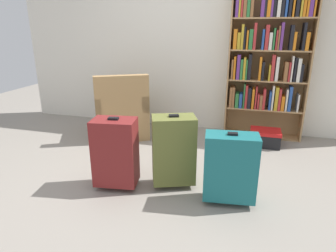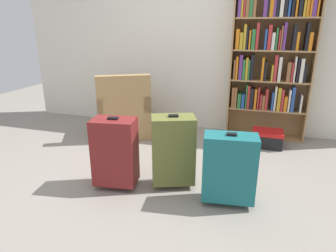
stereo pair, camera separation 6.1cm
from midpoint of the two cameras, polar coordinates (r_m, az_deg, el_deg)
name	(u,v)px [view 2 (the right image)]	position (r m, az deg, el deg)	size (l,w,h in m)	color
ground_plane	(151,184)	(2.99, -2.76, -11.16)	(9.49, 9.49, 0.00)	gray
back_wall	(194,40)	(4.45, 5.55, 16.24)	(5.42, 0.10, 2.60)	silver
bookshelf	(270,59)	(4.18, 19.59, 12.17)	(1.04, 0.26, 1.97)	#A87F51
armchair	(124,114)	(4.20, -8.18, 2.36)	(0.95, 0.95, 0.90)	#9E7A4C
mug	(162,135)	(4.10, -0.74, -1.80)	(0.12, 0.08, 0.10)	#1959A5
storage_box	(267,138)	(4.05, 19.08, -2.22)	(0.38, 0.30, 0.21)	black
suitcase_olive	(173,150)	(2.80, 1.64, -4.65)	(0.46, 0.38, 0.73)	brown
suitcase_teal	(229,168)	(2.60, 12.46, -7.91)	(0.47, 0.28, 0.66)	#19666B
suitcase_dark_red	(115,151)	(2.82, -9.61, -4.90)	(0.43, 0.31, 0.71)	maroon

